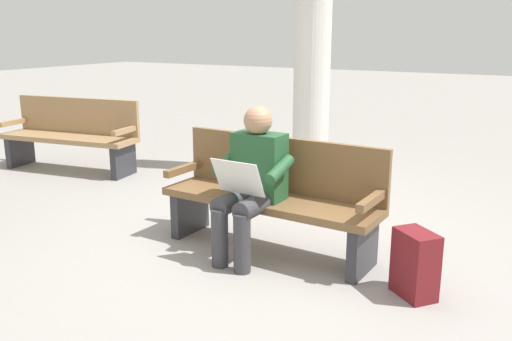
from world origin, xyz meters
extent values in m
plane|color=gray|center=(0.00, 0.00, 0.00)|extent=(40.00, 40.00, 0.00)
cube|color=brown|center=(0.00, 0.00, 0.42)|extent=(1.82, 0.55, 0.06)
cube|color=brown|center=(-0.01, -0.21, 0.68)|extent=(1.80, 0.13, 0.45)
cube|color=brown|center=(-0.85, 0.04, 0.57)|extent=(0.08, 0.48, 0.06)
cube|color=brown|center=(0.85, -0.04, 0.57)|extent=(0.08, 0.48, 0.06)
cube|color=#2D2D33|center=(-0.80, 0.03, 0.20)|extent=(0.10, 0.43, 0.39)
cube|color=#2D2D33|center=(0.80, -0.03, 0.20)|extent=(0.10, 0.43, 0.39)
cube|color=#23512D|center=(0.06, 0.05, 0.71)|extent=(0.41, 0.24, 0.52)
sphere|color=#A87A5B|center=(0.06, 0.07, 1.07)|extent=(0.22, 0.22, 0.22)
cylinder|color=#38383D|center=(-0.03, 0.26, 0.47)|extent=(0.17, 0.43, 0.15)
cylinder|color=#38383D|center=(0.17, 0.25, 0.47)|extent=(0.17, 0.43, 0.15)
cylinder|color=#38383D|center=(-0.03, 0.45, 0.23)|extent=(0.13, 0.13, 0.45)
cylinder|color=#38383D|center=(0.17, 0.44, 0.23)|extent=(0.13, 0.13, 0.45)
cylinder|color=#23512D|center=(-0.18, 0.16, 0.74)|extent=(0.10, 0.32, 0.18)
cylinder|color=#23512D|center=(0.30, 0.14, 0.74)|extent=(0.10, 0.32, 0.18)
cube|color=silver|center=(0.07, 0.35, 0.68)|extent=(0.41, 0.15, 0.27)
cube|color=maroon|center=(-1.22, 0.20, 0.23)|extent=(0.35, 0.34, 0.46)
cube|color=maroon|center=(-1.29, 0.11, 0.16)|extent=(0.19, 0.16, 0.21)
cube|color=#9E7A51|center=(3.43, -1.05, 0.42)|extent=(1.85, 0.75, 0.06)
cube|color=#9E7A51|center=(3.46, -1.26, 0.68)|extent=(1.79, 0.32, 0.45)
cube|color=#9E7A51|center=(2.59, -1.18, 0.57)|extent=(0.13, 0.48, 0.06)
cube|color=#9E7A51|center=(4.27, -0.92, 0.57)|extent=(0.13, 0.48, 0.06)
cube|color=#2D2D33|center=(2.64, -1.17, 0.20)|extent=(0.14, 0.44, 0.39)
cube|color=#2D2D33|center=(4.22, -0.93, 0.20)|extent=(0.14, 0.44, 0.39)
cylinder|color=silver|center=(0.75, -2.46, 2.03)|extent=(0.44, 0.44, 4.07)
camera|label=1|loc=(-1.97, 3.64, 1.73)|focal=38.48mm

